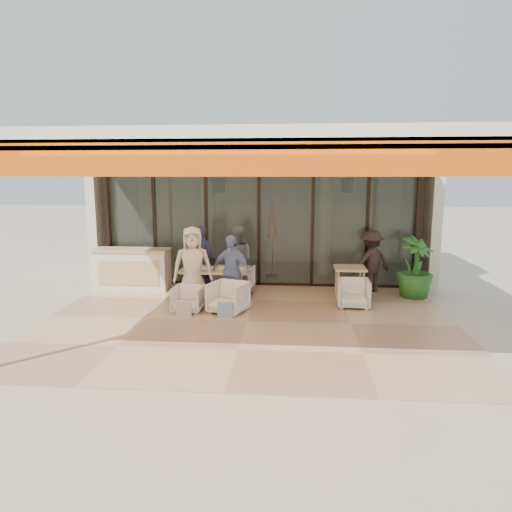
{
  "coord_description": "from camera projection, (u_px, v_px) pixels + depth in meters",
  "views": [
    {
      "loc": [
        0.88,
        -8.48,
        2.8
      ],
      "look_at": [
        0.1,
        0.9,
        1.15
      ],
      "focal_mm": 32.0,
      "sensor_mm": 36.0,
      "label": 1
    }
  ],
  "objects": [
    {
      "name": "terrace_floor",
      "position": [
        247.0,
        322.0,
        8.88
      ],
      "size": [
        8.0,
        6.0,
        0.01
      ],
      "primitive_type": "cube",
      "color": "tan",
      "rests_on": "ground"
    },
    {
      "name": "dining_table",
      "position": [
        215.0,
        271.0,
        10.33
      ],
      "size": [
        1.5,
        0.9,
        0.93
      ],
      "color": "#D0B37F",
      "rests_on": "ground"
    },
    {
      "name": "chair_near_right",
      "position": [
        228.0,
        296.0,
        9.41
      ],
      "size": [
        0.88,
        0.85,
        0.72
      ],
      "primitive_type": "imported",
      "rotation": [
        0.0,
        0.0,
        -0.32
      ],
      "color": "white",
      "rests_on": "ground"
    },
    {
      "name": "ground",
      "position": [
        247.0,
        322.0,
        8.88
      ],
      "size": [
        70.0,
        70.0,
        0.0
      ],
      "primitive_type": "plane",
      "color": "#C6B293",
      "rests_on": "ground"
    },
    {
      "name": "diner_grey",
      "position": [
        236.0,
        261.0,
        10.7
      ],
      "size": [
        0.88,
        0.72,
        1.68
      ],
      "primitive_type": "imported",
      "rotation": [
        0.0,
        0.0,
        3.25
      ],
      "color": "slate",
      "rests_on": "ground"
    },
    {
      "name": "side_table",
      "position": [
        350.0,
        271.0,
        10.49
      ],
      "size": [
        0.7,
        0.7,
        0.74
      ],
      "color": "#D0B37F",
      "rests_on": "ground"
    },
    {
      "name": "terrace_structure",
      "position": [
        245.0,
        150.0,
        8.06
      ],
      "size": [
        8.0,
        6.0,
        3.4
      ],
      "color": "silver",
      "rests_on": "ground"
    },
    {
      "name": "standing_woman",
      "position": [
        372.0,
        262.0,
        11.0
      ],
      "size": [
        1.13,
        0.94,
        1.52
      ],
      "primitive_type": "imported",
      "rotation": [
        0.0,
        0.0,
        3.59
      ],
      "color": "black",
      "rests_on": "ground"
    },
    {
      "name": "potted_palm",
      "position": [
        415.0,
        268.0,
        10.51
      ],
      "size": [
        1.13,
        1.13,
        1.44
      ],
      "primitive_type": "imported",
      "rotation": [
        0.0,
        0.0,
        0.66
      ],
      "color": "#1E5919",
      "rests_on": "ground"
    },
    {
      "name": "diner_navy",
      "position": [
        201.0,
        260.0,
        10.77
      ],
      "size": [
        0.67,
        0.5,
        1.67
      ],
      "primitive_type": "imported",
      "rotation": [
        0.0,
        0.0,
        2.98
      ],
      "color": "#181A35",
      "rests_on": "ground"
    },
    {
      "name": "chair_far_left",
      "position": [
        206.0,
        276.0,
        11.35
      ],
      "size": [
        0.84,
        0.81,
        0.68
      ],
      "primitive_type": "imported",
      "rotation": [
        0.0,
        0.0,
        2.78
      ],
      "color": "white",
      "rests_on": "ground"
    },
    {
      "name": "side_chair",
      "position": [
        354.0,
        292.0,
        9.8
      ],
      "size": [
        0.69,
        0.65,
        0.69
      ],
      "primitive_type": "imported",
      "rotation": [
        0.0,
        0.0,
        -0.04
      ],
      "color": "white",
      "rests_on": "ground"
    },
    {
      "name": "diner_cream",
      "position": [
        193.0,
        266.0,
        9.88
      ],
      "size": [
        0.95,
        0.73,
        1.74
      ],
      "primitive_type": "imported",
      "rotation": [
        0.0,
        0.0,
        0.22
      ],
      "color": "beige",
      "rests_on": "ground"
    },
    {
      "name": "tote_bag_blue",
      "position": [
        225.0,
        311.0,
        9.05
      ],
      "size": [
        0.3,
        0.1,
        0.34
      ],
      "primitive_type": "cube",
      "color": "#99BFD8",
      "rests_on": "ground"
    },
    {
      "name": "chair_far_right",
      "position": [
        239.0,
        277.0,
        11.28
      ],
      "size": [
        0.77,
        0.73,
        0.68
      ],
      "primitive_type": "imported",
      "rotation": [
        0.0,
        0.0,
        2.95
      ],
      "color": "white",
      "rests_on": "ground"
    },
    {
      "name": "tote_bag_cream",
      "position": [
        184.0,
        310.0,
        9.12
      ],
      "size": [
        0.3,
        0.1,
        0.34
      ],
      "primitive_type": "cube",
      "color": "silver",
      "rests_on": "ground"
    },
    {
      "name": "glass_storefront",
      "position": [
        259.0,
        224.0,
        11.55
      ],
      "size": [
        8.08,
        0.1,
        3.2
      ],
      "color": "#9EADA3",
      "rests_on": "ground"
    },
    {
      "name": "diner_periwinkle",
      "position": [
        231.0,
        271.0,
        9.83
      ],
      "size": [
        1.0,
        0.69,
        1.57
      ],
      "primitive_type": "imported",
      "rotation": [
        0.0,
        0.0,
        -0.37
      ],
      "color": "#6E87B7",
      "rests_on": "ground"
    },
    {
      "name": "chair_near_left",
      "position": [
        188.0,
        298.0,
        9.49
      ],
      "size": [
        0.63,
        0.6,
        0.61
      ],
      "primitive_type": "imported",
      "rotation": [
        0.0,
        0.0,
        -0.07
      ],
      "color": "white",
      "rests_on": "ground"
    },
    {
      "name": "interior_block",
      "position": [
        265.0,
        195.0,
        13.71
      ],
      "size": [
        9.05,
        3.62,
        3.52
      ],
      "color": "silver",
      "rests_on": "ground"
    },
    {
      "name": "host_counter",
      "position": [
        132.0,
        269.0,
        11.29
      ],
      "size": [
        1.85,
        0.65,
        1.04
      ],
      "color": "silver",
      "rests_on": "ground"
    }
  ]
}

